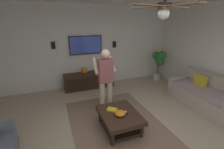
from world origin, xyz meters
TOP-DOWN VIEW (x-y plane):
  - ground_plane at (0.00, 0.00)m, footprint 7.40×7.40m
  - wall_back_tv at (3.13, 0.00)m, footprint 0.10×6.21m
  - area_rug at (0.54, 0.09)m, footprint 2.71×2.01m
  - couch at (0.41, -2.50)m, footprint 1.92×0.91m
  - coffee_table at (0.34, 0.09)m, footprint 1.00×0.80m
  - media_console at (2.80, 0.19)m, footprint 0.45×1.70m
  - tv at (3.04, 0.19)m, footprint 0.05×1.11m
  - person_standing at (1.21, 0.11)m, footprint 0.56×0.56m
  - potted_plant_tall at (2.61, -2.58)m, footprint 0.58×0.39m
  - bowl at (0.26, 0.12)m, footprint 0.23×0.23m
  - remote_white at (0.31, 0.01)m, footprint 0.10×0.16m
  - remote_black at (0.28, -0.00)m, footprint 0.12×0.15m
  - book at (0.50, 0.20)m, footprint 0.27×0.27m
  - vase_round at (2.78, 0.34)m, footprint 0.22×0.22m
  - wall_speaker_left at (3.05, -0.87)m, footprint 0.06×0.12m
  - wall_speaker_right at (3.05, 1.23)m, footprint 0.06×0.12m
  - ceiling_fan at (-0.38, -0.23)m, footprint 1.19×1.18m

SIDE VIEW (x-z plane):
  - ground_plane at x=0.00m, z-range 0.00..0.00m
  - area_rug at x=0.54m, z-range 0.00..0.01m
  - media_console at x=2.80m, z-range 0.00..0.55m
  - coffee_table at x=0.34m, z-range 0.10..0.50m
  - couch at x=0.41m, z-range -0.12..0.75m
  - remote_white at x=0.31m, z-range 0.40..0.42m
  - remote_black at x=0.28m, z-range 0.40..0.42m
  - book at x=0.50m, z-range 0.40..0.44m
  - bowl at x=0.26m, z-range 0.40..0.50m
  - vase_round at x=2.78m, z-range 0.55..0.77m
  - potted_plant_tall at x=2.61m, z-range 0.19..1.37m
  - person_standing at x=1.21m, z-range 0.11..1.75m
  - wall_back_tv at x=3.13m, z-range 0.00..2.79m
  - wall_speaker_left at x=3.05m, z-range 1.33..1.55m
  - tv at x=3.04m, z-range 1.17..1.79m
  - wall_speaker_right at x=3.05m, z-range 1.42..1.64m
  - ceiling_fan at x=-0.38m, z-range 2.23..2.69m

